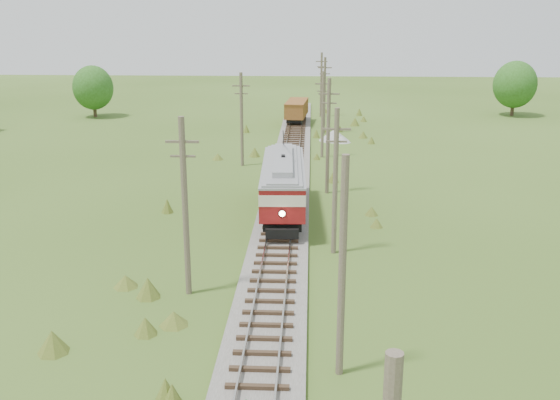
{
  "coord_description": "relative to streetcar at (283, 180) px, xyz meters",
  "views": [
    {
      "loc": [
        1.85,
        -16.65,
        13.52
      ],
      "look_at": [
        0.0,
        20.47,
        2.49
      ],
      "focal_mm": 40.0,
      "sensor_mm": 36.0,
      "label": 1
    }
  ],
  "objects": [
    {
      "name": "tree_mid_a",
      "position": [
        -28.0,
        43.2,
        1.4
      ],
      "size": [
        5.46,
        5.46,
        7.03
      ],
      "color": "#38281C",
      "rests_on": "ground"
    },
    {
      "name": "gondola",
      "position": [
        -0.0,
        38.6,
        -0.73
      ],
      "size": [
        3.01,
        7.6,
        2.47
      ],
      "rotation": [
        0.0,
        0.0,
        -0.08
      ],
      "color": "black",
      "rests_on": "ground"
    },
    {
      "name": "utility_pole_r_4",
      "position": [
        3.0,
        19.2,
        1.7
      ],
      "size": [
        1.6,
        0.3,
        8.4
      ],
      "color": "brown",
      "rests_on": "ground"
    },
    {
      "name": "utility_pole_l_b",
      "position": [
        -4.5,
        15.2,
        1.8
      ],
      "size": [
        1.6,
        0.3,
        8.6
      ],
      "color": "brown",
      "rests_on": "ground"
    },
    {
      "name": "utility_pole_r_6",
      "position": [
        3.2,
        45.2,
        1.85
      ],
      "size": [
        1.6,
        0.3,
        8.7
      ],
      "color": "brown",
      "rests_on": "ground"
    },
    {
      "name": "streetcar",
      "position": [
        0.0,
        0.0,
        0.0
      ],
      "size": [
        3.29,
        12.39,
        5.63
      ],
      "rotation": [
        0.0,
        0.0,
        0.04
      ],
      "color": "black",
      "rests_on": "ground"
    },
    {
      "name": "utility_pole_r_2",
      "position": [
        3.3,
        -6.8,
        1.8
      ],
      "size": [
        1.6,
        0.3,
        8.6
      ],
      "color": "brown",
      "rests_on": "ground"
    },
    {
      "name": "utility_pole_r_1",
      "position": [
        3.1,
        -19.8,
        1.78
      ],
      "size": [
        0.3,
        0.3,
        8.8
      ],
      "color": "brown",
      "rests_on": "ground"
    },
    {
      "name": "utility_pole_r_3",
      "position": [
        3.2,
        6.2,
        2.01
      ],
      "size": [
        1.6,
        0.3,
        9.0
      ],
      "color": "brown",
      "rests_on": "ground"
    },
    {
      "name": "railbed_main",
      "position": [
        -0.0,
        9.2,
        -2.43
      ],
      "size": [
        3.6,
        96.0,
        0.57
      ],
      "color": "#605B54",
      "rests_on": "ground"
    },
    {
      "name": "utility_pole_r_5",
      "position": [
        3.4,
        32.2,
        1.96
      ],
      "size": [
        1.6,
        0.3,
        8.9
      ],
      "color": "brown",
      "rests_on": "ground"
    },
    {
      "name": "utility_pole_l_a",
      "position": [
        -4.2,
        -12.8,
        2.01
      ],
      "size": [
        1.6,
        0.3,
        9.0
      ],
      "color": "brown",
      "rests_on": "ground"
    },
    {
      "name": "gravel_pile",
      "position": [
        4.62,
        27.7,
        -2.02
      ],
      "size": [
        3.52,
        3.73,
        1.28
      ],
      "color": "gray",
      "rests_on": "ground"
    },
    {
      "name": "tree_mid_b",
      "position": [
        30.0,
        47.2,
        1.71
      ],
      "size": [
        5.88,
        5.88,
        7.57
      ],
      "color": "#38281C",
      "rests_on": "ground"
    }
  ]
}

